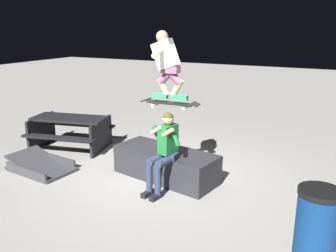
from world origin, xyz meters
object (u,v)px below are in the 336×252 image
at_px(ledge_box_main, 166,164).
at_px(skateboard, 170,103).
at_px(person_sitting_on_ledge, 164,148).
at_px(picnic_table_back, 70,128).
at_px(trash_bin, 316,228).
at_px(kicker_ramp, 41,167).
at_px(skater_airborne, 167,62).

bearing_deg(ledge_box_main, skateboard, 129.08).
xyz_separation_m(person_sitting_on_ledge, skateboard, (-0.00, -0.22, 0.74)).
xyz_separation_m(picnic_table_back, trash_bin, (-5.51, 2.00, -0.00)).
bearing_deg(skateboard, kicker_ramp, 11.39).
distance_m(kicker_ramp, trash_bin, 5.18).
height_order(ledge_box_main, kicker_ramp, ledge_box_main).
distance_m(skateboard, kicker_ramp, 3.03).
bearing_deg(skater_airborne, picnic_table_back, -15.27).
bearing_deg(kicker_ramp, trash_bin, 172.49).
relative_size(ledge_box_main, skateboard, 1.92).
distance_m(person_sitting_on_ledge, picnic_table_back, 3.17).
height_order(skateboard, picnic_table_back, skateboard).
bearing_deg(person_sitting_on_ledge, skater_airborne, -76.20).
bearing_deg(kicker_ramp, skateboard, -168.61).
bearing_deg(skater_airborne, person_sitting_on_ledge, 103.80).
xyz_separation_m(ledge_box_main, kicker_ramp, (2.37, 0.81, -0.21)).
relative_size(skateboard, trash_bin, 1.04).
bearing_deg(skateboard, ledge_box_main, -50.92).
relative_size(ledge_box_main, kicker_ramp, 1.47).
relative_size(person_sitting_on_ledge, picnic_table_back, 0.71).
bearing_deg(kicker_ramp, picnic_table_back, -73.56).
distance_m(person_sitting_on_ledge, skateboard, 0.77).
bearing_deg(trash_bin, skater_airborne, -24.91).
height_order(picnic_table_back, trash_bin, trash_bin).
bearing_deg(skater_airborne, kicker_ramp, 11.54).
xyz_separation_m(person_sitting_on_ledge, kicker_ramp, (2.60, 0.31, -0.72)).
bearing_deg(picnic_table_back, ledge_box_main, 169.43).
xyz_separation_m(ledge_box_main, skateboard, (-0.23, 0.28, 1.24)).
xyz_separation_m(skater_airborne, trash_bin, (-2.57, 1.19, -1.71)).
relative_size(kicker_ramp, trash_bin, 1.36).
bearing_deg(trash_bin, picnic_table_back, -19.92).
bearing_deg(person_sitting_on_ledge, kicker_ramp, 6.74).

